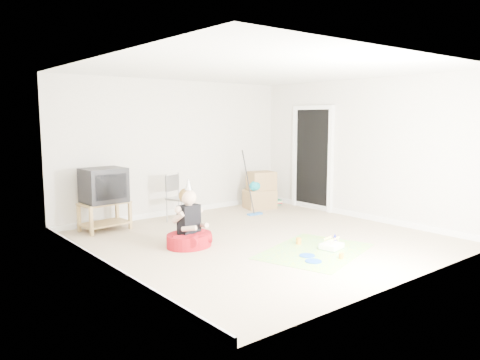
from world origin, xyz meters
TOP-DOWN VIEW (x-y plane):
  - ground at (0.00, 0.00)m, footprint 5.00×5.00m
  - doorway_recess at (2.48, 1.20)m, footprint 0.02×0.90m
  - tv_stand at (-1.66, 2.08)m, footprint 0.82×0.56m
  - crt_tv at (-1.66, 2.08)m, footprint 0.69×0.59m
  - folding_chair at (-0.31, 1.87)m, footprint 0.51×0.50m
  - cardboard_boxes at (1.66, 1.90)m, footprint 0.71×0.61m
  - floor_mop at (1.13, 1.46)m, footprint 0.32×0.42m
  - book_pile at (2.19, 2.01)m, footprint 0.32×0.35m
  - seated_woman at (-1.10, 0.35)m, footprint 0.82×0.82m
  - party_mat at (0.14, -0.99)m, footprint 1.94×1.64m
  - birthday_cake at (0.41, -1.07)m, footprint 0.35×0.30m
  - blue_plate_near at (-0.12, -1.09)m, footprint 0.22×0.22m
  - blue_plate_far at (-0.24, -1.32)m, footprint 0.24×0.24m
  - orange_cup_near at (0.23, -0.59)m, footprint 0.10×0.10m
  - orange_cup_far at (0.15, -1.46)m, footprint 0.08×0.08m
  - blue_party_hat at (0.69, -0.90)m, footprint 0.11×0.11m

SIDE VIEW (x-z plane):
  - ground at x=0.00m, z-range 0.00..0.00m
  - party_mat at x=0.14m, z-range 0.00..0.01m
  - blue_plate_near at x=-0.12m, z-range 0.01..0.02m
  - blue_plate_far at x=-0.24m, z-range 0.01..0.02m
  - orange_cup_far at x=0.15m, z-range 0.01..0.08m
  - birthday_cake at x=0.41m, z-range -0.03..0.12m
  - orange_cup_near at x=0.23m, z-range 0.01..0.10m
  - book_pile at x=2.19m, z-range 0.00..0.12m
  - blue_party_hat at x=0.69m, z-range 0.01..0.16m
  - seated_woman at x=-1.10m, z-range -0.29..0.73m
  - floor_mop at x=1.13m, z-range -0.36..0.88m
  - tv_stand at x=-1.66m, z-range 0.04..0.53m
  - cardboard_boxes at x=1.66m, z-range -0.02..0.75m
  - folding_chair at x=-0.31m, z-range -0.01..0.87m
  - crt_tv at x=-1.66m, z-range 0.48..1.06m
  - doorway_recess at x=2.48m, z-range 0.00..2.05m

